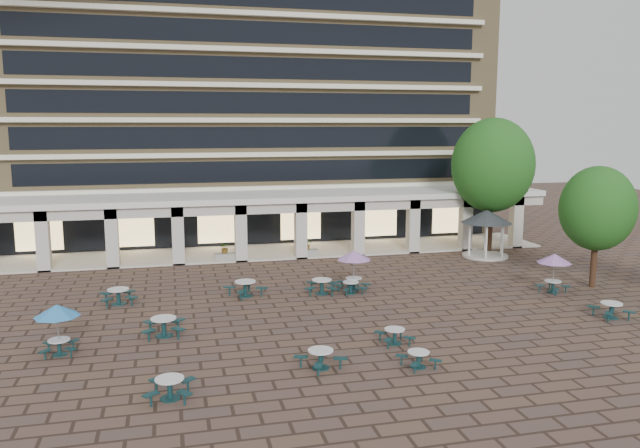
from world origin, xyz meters
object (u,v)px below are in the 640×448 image
(picnic_table_3, at_px, (611,309))
(gazebo, at_px, (486,222))
(picnic_table_0, at_px, (170,386))
(planter_left, at_px, (225,253))
(picnic_table_1, at_px, (418,358))
(planter_right, at_px, (307,250))

(picnic_table_3, xyz_separation_m, gazebo, (1.04, 14.50, 2.07))
(picnic_table_0, bearing_deg, picnic_table_3, 19.30)
(planter_left, bearing_deg, gazebo, -9.87)
(picnic_table_1, bearing_deg, gazebo, 44.60)
(planter_left, height_order, planter_right, planter_left)
(picnic_table_3, bearing_deg, gazebo, 87.55)
(planter_left, relative_size, planter_right, 1.00)
(picnic_table_3, xyz_separation_m, planter_right, (-11.30, 17.66, 0.03))
(picnic_table_3, bearing_deg, planter_right, 124.28)
(planter_left, bearing_deg, picnic_table_0, -99.92)
(gazebo, relative_size, planter_right, 2.41)
(picnic_table_1, bearing_deg, planter_left, 94.12)
(gazebo, bearing_deg, picnic_table_3, -94.11)
(picnic_table_1, xyz_separation_m, planter_right, (0.28, 21.31, 0.11))
(picnic_table_1, xyz_separation_m, gazebo, (12.63, 18.14, 2.15))
(picnic_table_0, distance_m, picnic_table_1, 9.44)
(picnic_table_3, distance_m, gazebo, 14.68)
(picnic_table_1, height_order, planter_right, planter_right)
(picnic_table_0, height_order, picnic_table_3, picnic_table_3)
(picnic_table_0, height_order, picnic_table_1, picnic_table_0)
(picnic_table_3, bearing_deg, planter_left, 135.85)
(planter_left, xyz_separation_m, planter_right, (5.86, 0.00, -0.06))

